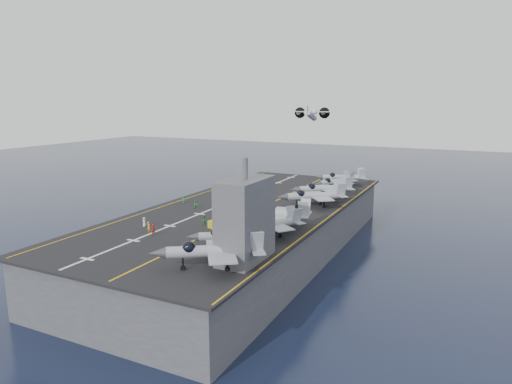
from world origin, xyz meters
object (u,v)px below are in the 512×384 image
at_px(fighter_jet_0, 215,250).
at_px(transport_plane, 311,115).
at_px(tow_cart_a, 215,225).
at_px(island_superstructure, 245,210).

distance_m(fighter_jet_0, transport_plane, 96.75).
height_order(fighter_jet_0, tow_cart_a, fighter_jet_0).
bearing_deg(fighter_jet_0, island_superstructure, 65.71).
relative_size(island_superstructure, transport_plane, 0.68).
bearing_deg(transport_plane, island_superstructure, -76.26).
bearing_deg(transport_plane, tow_cart_a, -83.30).
bearing_deg(island_superstructure, tow_cart_a, 135.98).
bearing_deg(transport_plane, fighter_jet_0, -78.26).
bearing_deg(island_superstructure, transport_plane, 103.74).
distance_m(tow_cart_a, transport_plane, 78.78).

